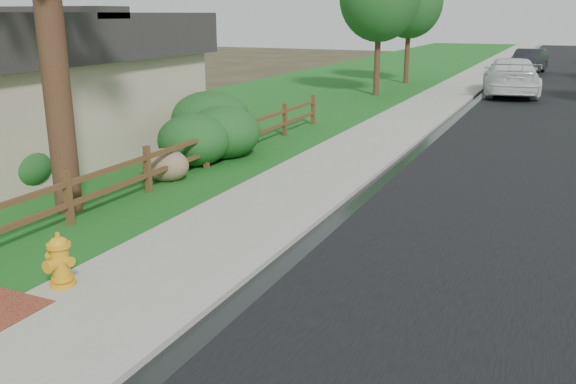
% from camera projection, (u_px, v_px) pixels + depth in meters
% --- Properties ---
extents(ground, '(120.00, 120.00, 0.00)m').
position_uv_depth(ground, '(129.00, 336.00, 7.61)').
color(ground, '#312B1A').
extents(road, '(8.00, 90.00, 0.02)m').
position_uv_depth(road, '(569.00, 81.00, 36.30)').
color(road, black).
rests_on(road, ground).
extents(curb, '(0.40, 90.00, 0.12)m').
position_uv_depth(curb, '(495.00, 77.00, 37.96)').
color(curb, '#9D988E').
rests_on(curb, ground).
extents(wet_gutter, '(0.50, 90.00, 0.00)m').
position_uv_depth(wet_gutter, '(501.00, 78.00, 37.83)').
color(wet_gutter, black).
rests_on(wet_gutter, road).
extents(sidewalk, '(2.20, 90.00, 0.10)m').
position_uv_depth(sidewalk, '(474.00, 76.00, 38.48)').
color(sidewalk, gray).
rests_on(sidewalk, ground).
extents(grass_strip, '(1.60, 90.00, 0.06)m').
position_uv_depth(grass_strip, '(443.00, 75.00, 39.25)').
color(grass_strip, '#164E19').
rests_on(grass_strip, ground).
extents(lawn_near, '(9.00, 90.00, 0.04)m').
position_uv_depth(lawn_near, '(366.00, 72.00, 41.33)').
color(lawn_near, '#164E19').
rests_on(lawn_near, ground).
extents(ranch_fence, '(0.12, 16.92, 1.10)m').
position_uv_depth(ranch_fence, '(179.00, 156.00, 14.45)').
color(ranch_fence, '#462A17').
rests_on(ranch_fence, ground).
extents(fire_hydrant, '(0.52, 0.42, 0.81)m').
position_uv_depth(fire_hydrant, '(60.00, 261.00, 8.71)').
color(fire_hydrant, orange).
rests_on(fire_hydrant, sidewalk).
extents(white_suv, '(3.38, 6.50, 1.80)m').
position_uv_depth(white_suv, '(511.00, 76.00, 29.70)').
color(white_suv, silver).
rests_on(white_suv, road).
extents(dark_car_far, '(2.32, 5.01, 1.59)m').
position_uv_depth(dark_car_far, '(528.00, 61.00, 40.42)').
color(dark_car_far, black).
rests_on(dark_car_far, road).
extents(boulder, '(1.23, 0.94, 0.80)m').
position_uv_depth(boulder, '(165.00, 165.00, 14.52)').
color(boulder, brown).
rests_on(boulder, ground).
extents(shrub_a, '(1.66, 1.66, 1.06)m').
position_uv_depth(shrub_a, '(19.00, 167.00, 13.81)').
color(shrub_a, '#1A4619').
rests_on(shrub_a, ground).
extents(shrub_b, '(2.27, 2.27, 1.45)m').
position_uv_depth(shrub_b, '(223.00, 132.00, 16.79)').
color(shrub_b, '#1A4619').
rests_on(shrub_b, ground).
extents(shrub_c, '(2.04, 2.04, 1.38)m').
position_uv_depth(shrub_c, '(194.00, 140.00, 15.97)').
color(shrub_c, '#1A4619').
rests_on(shrub_c, ground).
extents(shrub_d, '(3.05, 3.05, 1.63)m').
position_uv_depth(shrub_d, '(210.00, 118.00, 18.50)').
color(shrub_d, '#1A4619').
rests_on(shrub_d, ground).
extents(tree_mid_left, '(3.63, 3.63, 6.50)m').
position_uv_depth(tree_mid_left, '(410.00, 2.00, 33.62)').
color(tree_mid_left, '#392417').
rests_on(tree_mid_left, ground).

